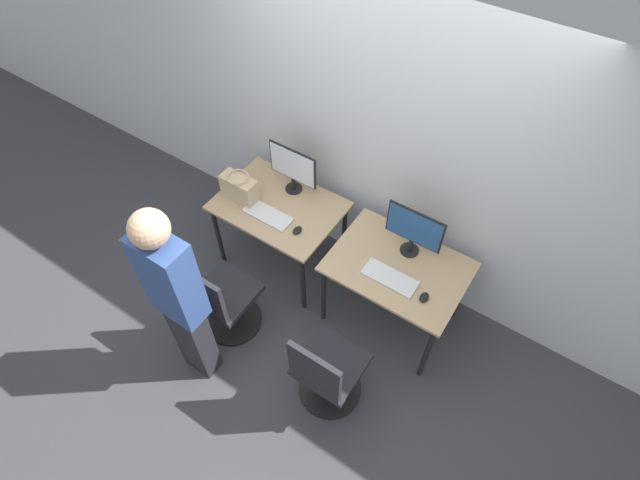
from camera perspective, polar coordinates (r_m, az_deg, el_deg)
ground_plane at (r=4.31m, az=-1.09°, el=-8.67°), size 20.00×20.00×0.00m
wall_back at (r=3.71m, az=6.20°, el=12.14°), size 12.00×0.05×2.80m
desk_left at (r=4.15m, az=-4.69°, el=3.22°), size 1.01×0.73×0.74m
monitor_left at (r=4.03m, az=-3.13°, el=8.28°), size 0.44×0.14×0.43m
keyboard_left at (r=4.01m, az=-5.99°, el=2.87°), size 0.41×0.16×0.02m
mouse_left at (r=3.88m, az=-2.61°, el=1.12°), size 0.06×0.09×0.03m
office_chair_left at (r=4.01m, az=-11.05°, el=-7.00°), size 0.48×0.48×0.90m
person_left at (r=3.37m, az=-16.02°, el=-6.20°), size 0.36×0.23×1.78m
desk_right at (r=3.80m, az=8.81°, el=-3.69°), size 1.01×0.73×0.74m
monitor_right at (r=3.64m, az=10.70°, el=1.15°), size 0.44×0.14×0.43m
keyboard_right at (r=3.65m, az=7.99°, el=-4.30°), size 0.41×0.16×0.02m
mouse_right at (r=3.59m, az=11.82°, el=-6.43°), size 0.06×0.09×0.03m
office_chair_right at (r=3.66m, az=0.76°, el=-15.11°), size 0.48×0.48×0.90m
handbag at (r=4.09m, az=-9.19°, el=5.87°), size 0.30×0.18×0.25m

